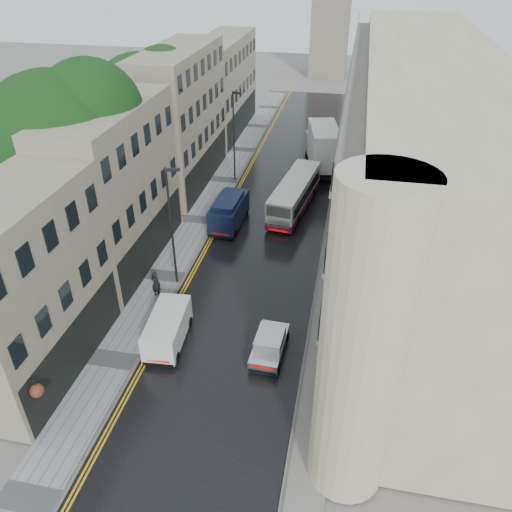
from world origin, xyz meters
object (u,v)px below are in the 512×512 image
at_px(cream_bus, 274,206).
at_px(tree_near, 63,172).
at_px(navy_van, 211,220).
at_px(lamp_post_far, 234,138).
at_px(pedestrian, 156,284).
at_px(lamp_post_near, 172,229).
at_px(silver_hatchback, 251,358).
at_px(white_van, 145,346).
at_px(tree_far, 144,122).
at_px(white_lorry, 312,154).

bearing_deg(cream_bus, tree_near, -137.63).
relative_size(navy_van, lamp_post_far, 0.62).
xyz_separation_m(tree_near, pedestrian, (6.93, -3.11, -5.87)).
bearing_deg(lamp_post_near, silver_hatchback, -62.64).
bearing_deg(pedestrian, white_van, 122.62).
bearing_deg(silver_hatchback, lamp_post_near, 136.35).
bearing_deg(white_van, pedestrian, 100.48).
height_order(tree_far, cream_bus, tree_far).
bearing_deg(cream_bus, silver_hatchback, -76.86).
bearing_deg(tree_near, lamp_post_far, 64.65).
xyz_separation_m(cream_bus, white_van, (-4.27, -17.32, -0.34)).
xyz_separation_m(cream_bus, white_lorry, (2.08, 9.74, 0.95)).
bearing_deg(tree_far, tree_near, -91.32).
xyz_separation_m(cream_bus, silver_hatchback, (1.56, -16.79, -0.63)).
relative_size(tree_near, pedestrian, 7.28).
xyz_separation_m(silver_hatchback, pedestrian, (-7.29, 4.97, 0.36)).
height_order(cream_bus, white_lorry, white_lorry).
distance_m(tree_near, lamp_post_far, 17.98).
bearing_deg(white_lorry, tree_near, -139.73).
bearing_deg(pedestrian, tree_near, -6.36).
bearing_deg(white_lorry, white_van, -114.33).
height_order(white_van, navy_van, navy_van).
relative_size(cream_bus, white_lorry, 1.12).
height_order(tree_far, white_van, tree_far).
distance_m(cream_bus, lamp_post_near, 11.54).
bearing_deg(navy_van, white_van, -86.68).
height_order(cream_bus, lamp_post_far, lamp_post_far).
distance_m(tree_far, white_lorry, 15.93).
relative_size(silver_hatchback, lamp_post_near, 0.45).
bearing_deg(white_van, white_lorry, 72.45).
height_order(white_van, pedestrian, pedestrian).
xyz_separation_m(white_lorry, pedestrian, (-7.81, -21.56, -1.21)).
bearing_deg(white_van, lamp_post_far, 87.45).
bearing_deg(tree_far, cream_bus, -19.14).
bearing_deg(lamp_post_near, lamp_post_far, 73.47).
distance_m(tree_far, silver_hatchback, 25.85).
height_order(white_lorry, white_van, white_lorry).
distance_m(tree_near, pedestrian, 9.60).
height_order(tree_far, navy_van, tree_far).
height_order(tree_far, lamp_post_far, tree_far).
bearing_deg(white_lorry, tree_far, -170.44).
xyz_separation_m(white_lorry, lamp_post_far, (-7.12, -2.38, 2.00)).
relative_size(pedestrian, lamp_post_far, 0.23).
relative_size(tree_far, white_van, 2.89).
xyz_separation_m(silver_hatchback, navy_van, (-6.01, 13.61, 0.62)).
bearing_deg(silver_hatchback, tree_far, 125.77).
bearing_deg(tree_near, white_van, -45.77).
height_order(silver_hatchback, pedestrian, pedestrian).
bearing_deg(tree_near, white_lorry, 51.39).
bearing_deg(tree_far, white_lorry, 20.68).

